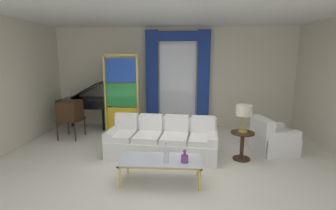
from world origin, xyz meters
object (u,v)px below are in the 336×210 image
peacock_figurine (136,130)px  coffee_table (161,161)px  bottle_blue_decanter (185,158)px  stained_glass_divider (121,97)px  table_lamp_brass (244,112)px  grand_piano (88,101)px  round_side_table (242,143)px  armchair_white (272,140)px  couch_white_long (163,141)px  bottle_crystal_tall (166,154)px  vintage_tv (70,111)px

peacock_figurine → coffee_table: bearing=-69.3°
coffee_table → bottle_blue_decanter: (0.40, -0.11, 0.11)m
stained_glass_divider → coffee_table: bearing=-63.6°
table_lamp_brass → grand_piano: size_ratio=0.38×
stained_glass_divider → round_side_table: size_ratio=3.70×
coffee_table → peacock_figurine: (-0.88, 2.31, -0.16)m
table_lamp_brass → grand_piano: grand_piano is taller
peacock_figurine → grand_piano: size_ratio=0.40×
coffee_table → round_side_table: bearing=33.8°
armchair_white → bottle_blue_decanter: bearing=-139.8°
bottle_blue_decanter → grand_piano: 4.54m
armchair_white → stained_glass_divider: 3.94m
table_lamp_brass → grand_piano: 4.71m
couch_white_long → round_side_table: bearing=-5.9°
grand_piano → round_side_table: bearing=-28.8°
bottle_crystal_tall → stained_glass_divider: size_ratio=0.16×
couch_white_long → bottle_crystal_tall: (0.18, -1.38, 0.25)m
couch_white_long → peacock_figurine: (-0.80, 1.07, -0.09)m
couch_white_long → armchair_white: bearing=7.1°
bottle_crystal_tall → grand_piano: (-2.63, 3.48, 0.24)m
bottle_crystal_tall → table_lamp_brass: table_lamp_brass is taller
armchair_white → table_lamp_brass: 1.16m
bottle_blue_decanter → peacock_figurine: 2.75m
coffee_table → bottle_blue_decanter: bottle_blue_decanter is taller
coffee_table → peacock_figurine: size_ratio=2.28×
coffee_table → armchair_white: (2.36, 1.55, -0.09)m
armchair_white → peacock_figurine: armchair_white is taller
round_side_table → bottle_blue_decanter: bearing=-135.4°
stained_glass_divider → round_side_table: stained_glass_divider is taller
armchair_white → peacock_figurine: (-3.23, 0.77, -0.07)m
bottle_blue_decanter → armchair_white: armchair_white is taller
bottle_crystal_tall → vintage_tv: size_ratio=0.27×
peacock_figurine → table_lamp_brass: size_ratio=1.05×
bottle_crystal_tall → peacock_figurine: 2.66m
bottle_crystal_tall → armchair_white: armchair_white is taller
vintage_tv → peacock_figurine: vintage_tv is taller
peacock_figurine → table_lamp_brass: 2.88m
round_side_table → table_lamp_brass: bearing=0.0°
coffee_table → stained_glass_divider: (-1.33, 2.68, 0.68)m
bottle_blue_decanter → bottle_crystal_tall: (-0.30, -0.03, 0.07)m
vintage_tv → bottle_blue_decanter: bearing=-38.1°
vintage_tv → grand_piano: grand_piano is taller
grand_piano → coffee_table: bearing=-52.9°
armchair_white → peacock_figurine: size_ratio=1.58×
couch_white_long → coffee_table: (0.08, -1.24, 0.07)m
bottle_blue_decanter → stained_glass_divider: bearing=121.9°
vintage_tv → grand_piano: size_ratio=0.90×
coffee_table → grand_piano: (-2.53, 3.34, 0.43)m
grand_piano → armchair_white: bearing=-20.2°
armchair_white → grand_piano: bearing=159.8°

